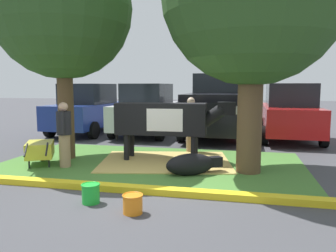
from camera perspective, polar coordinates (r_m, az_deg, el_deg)
ground_plane at (r=6.71m, az=-3.56°, el=-9.86°), size 80.00×80.00×0.00m
grass_island at (r=8.32m, az=-2.95°, el=-6.46°), size 7.41×4.12×0.02m
curb_yellow at (r=6.29m, az=-8.45°, el=-10.51°), size 8.61×0.24×0.12m
hay_bedding at (r=8.45m, az=-0.45°, el=-6.14°), size 3.60×2.97×0.04m
shade_tree_left at (r=9.32m, az=-17.77°, el=18.57°), size 3.57×3.57×5.68m
cow_holstein at (r=8.49m, az=-0.47°, el=1.18°), size 3.14×0.83×1.54m
calf_lying at (r=7.26m, az=4.09°, el=-6.61°), size 1.28×0.98×0.48m
person_handler at (r=8.17m, az=-17.45°, el=-1.15°), size 0.34×0.50×1.56m
person_visitor_near at (r=9.56m, az=3.96°, el=0.47°), size 0.52×0.34×1.61m
wheelbarrow at (r=8.67m, az=-21.17°, el=-3.84°), size 1.11×1.55×0.63m
bucket_green at (r=5.74m, az=-13.17°, el=-11.18°), size 0.31×0.31×0.33m
bucket_orange at (r=5.21m, az=-6.09°, el=-13.12°), size 0.32×0.32×0.30m
sedan_blue at (r=14.01m, az=-13.50°, el=2.85°), size 2.09×4.43×2.02m
hatchback_white at (r=13.26m, az=-3.54°, el=2.81°), size 2.09×4.43×2.02m
pickup_truck_black at (r=13.07m, az=8.24°, el=3.26°), size 2.30×5.44×2.42m
sedan_red at (r=12.75m, az=20.18°, el=2.23°), size 2.09×4.43×2.02m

